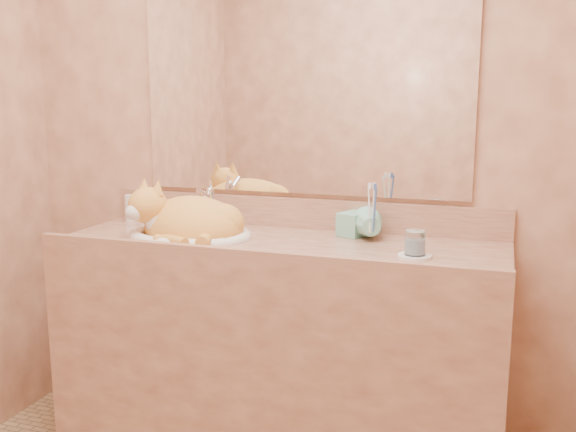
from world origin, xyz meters
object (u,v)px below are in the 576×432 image
(cat, at_px, (186,219))
(toothbrush_cup, at_px, (372,228))
(water_glass, at_px, (415,243))
(vanity_counter, at_px, (279,354))
(sink_basin, at_px, (189,218))
(soap_dispenser, at_px, (345,212))

(cat, height_order, toothbrush_cup, cat)
(water_glass, bearing_deg, toothbrush_cup, 136.82)
(vanity_counter, bearing_deg, sink_basin, -176.65)
(cat, bearing_deg, sink_basin, 79.23)
(vanity_counter, bearing_deg, toothbrush_cup, 15.27)
(vanity_counter, distance_m, toothbrush_cup, 0.58)
(vanity_counter, xyz_separation_m, sink_basin, (-0.34, -0.02, 0.50))
(soap_dispenser, bearing_deg, toothbrush_cup, -2.65)
(cat, relative_size, soap_dispenser, 2.08)
(toothbrush_cup, bearing_deg, water_glass, -43.18)
(soap_dispenser, distance_m, toothbrush_cup, 0.13)
(sink_basin, xyz_separation_m, cat, (-0.01, -0.02, -0.00))
(vanity_counter, height_order, cat, cat)
(soap_dispenser, bearing_deg, cat, -140.87)
(soap_dispenser, relative_size, toothbrush_cup, 1.70)
(vanity_counter, xyz_separation_m, toothbrush_cup, (0.32, 0.09, 0.48))
(vanity_counter, height_order, toothbrush_cup, toothbrush_cup)
(vanity_counter, xyz_separation_m, water_glass, (0.49, -0.08, 0.47))
(toothbrush_cup, bearing_deg, vanity_counter, -164.73)
(sink_basin, relative_size, water_glass, 5.83)
(sink_basin, xyz_separation_m, soap_dispenser, (0.55, 0.16, 0.03))
(cat, distance_m, water_glass, 0.85)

